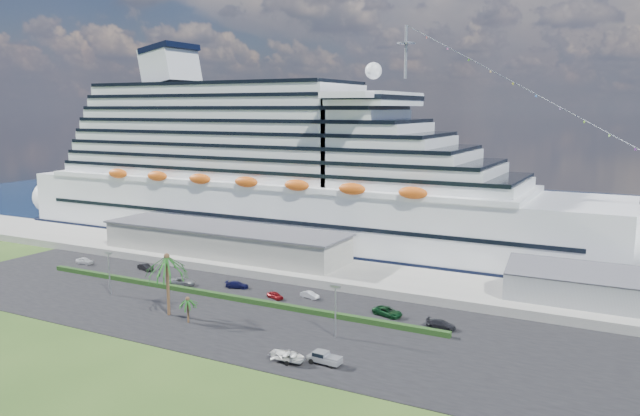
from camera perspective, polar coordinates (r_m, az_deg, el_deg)
The scene contains 22 objects.
ground at distance 102.84m, azimuth -10.88°, elevation -11.11°, with size 420.00×420.00×0.00m, color #284617.
asphalt_lot at distance 111.09m, azimuth -7.29°, elevation -9.44°, with size 140.00×38.00×0.12m, color black.
wharf at distance 134.54m, azimuth -0.15°, elevation -5.68°, with size 240.00×20.00×1.80m, color gray.
water at distance 216.64m, azimuth 11.10°, elevation -0.42°, with size 420.00×160.00×0.02m, color black.
cruise_ship at distance 162.63m, azimuth -2.88°, elevation 2.55°, with size 191.00×38.00×54.00m.
terminal_building at distance 146.68m, azimuth -8.81°, elevation -2.90°, with size 61.00×15.00×6.30m.
port_shed at distance 119.26m, azimuth 22.65°, elevation -6.61°, with size 24.00×12.31×7.37m.
hedge at distance 119.29m, azimuth -9.08°, elevation -7.91°, with size 88.00×1.10×0.90m, color black.
lamp_post_left at distance 125.28m, azimuth -18.73°, elevation -5.20°, with size 1.60×0.35×8.27m.
lamp_post_right at distance 97.19m, azimuth 1.42°, elevation -8.82°, with size 1.60×0.35×8.27m.
palm_tall at distance 109.31m, azimuth -13.82°, elevation -4.95°, with size 8.82×8.82×11.13m.
palm_short at distance 106.22m, azimuth -12.00°, elevation -8.40°, with size 3.53×3.53×4.56m.
parked_car_0 at distance 152.33m, azimuth -20.71°, elevation -4.54°, with size 1.76×4.38×1.49m, color silver.
parked_car_1 at distance 142.41m, azimuth -15.67°, elevation -5.23°, with size 1.50×4.29×1.41m, color black.
parked_car_2 at distance 129.02m, azimuth -12.53°, elevation -6.58°, with size 2.43×5.27×1.46m, color gray.
parked_car_3 at distance 125.13m, azimuth -7.59°, elevation -6.96°, with size 1.86×4.57×1.33m, color #121440.
parked_car_4 at distance 117.69m, azimuth -4.13°, elevation -7.96°, with size 1.50×3.72×1.27m, color maroon.
parked_car_5 at distance 117.62m, azimuth -0.95°, elevation -7.95°, with size 1.33×3.82×1.26m, color #B1B2B8.
parked_car_6 at distance 108.62m, azimuth 6.21°, elevation -9.40°, with size 2.51×5.44×1.51m, color #0C3317.
parked_car_7 at distance 104.01m, azimuth 11.02°, elevation -10.39°, with size 1.98×4.88×1.41m, color #232328.
pickup_truck at distance 88.91m, azimuth 0.38°, elevation -13.50°, with size 5.02×2.08×1.74m.
boat_trailer at distance 89.32m, azimuth -2.97°, elevation -13.28°, with size 6.00×3.96×1.71m.
Camera 1 is at (61.10, -74.83, 35.26)m, focal length 35.00 mm.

